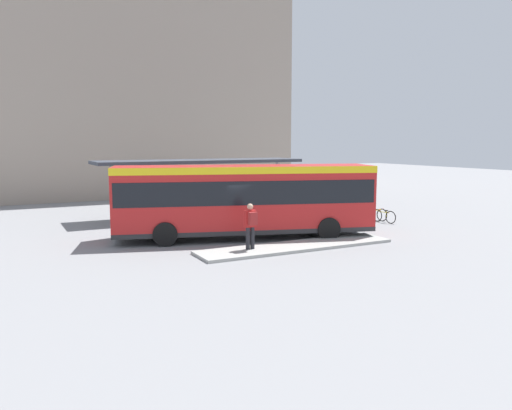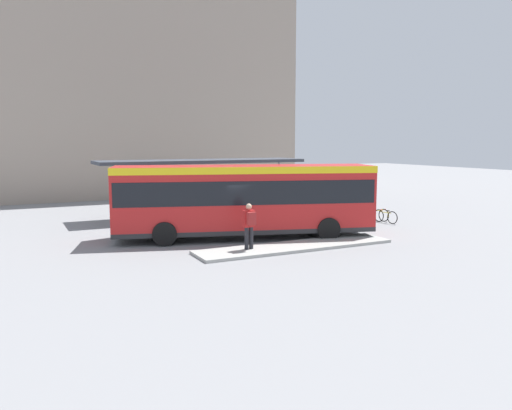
{
  "view_description": "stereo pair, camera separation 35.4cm",
  "coord_description": "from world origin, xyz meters",
  "px_view_note": "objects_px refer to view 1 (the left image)",
  "views": [
    {
      "loc": [
        -9.7,
        -19.84,
        4.29
      ],
      "look_at": [
        0.57,
        0.0,
        1.46
      ],
      "focal_mm": 35.0,
      "sensor_mm": 36.0,
      "label": 1
    },
    {
      "loc": [
        -9.39,
        -20.0,
        4.29
      ],
      "look_at": [
        0.57,
        0.0,
        1.46
      ],
      "focal_mm": 35.0,
      "sensor_mm": 36.0,
      "label": 2
    }
  ],
  "objects_px": {
    "bicycle_blue": "(362,213)",
    "potted_planter_near_shelter": "(297,204)",
    "bicycle_red": "(375,214)",
    "pedestrian_waiting": "(251,223)",
    "bicycle_yellow": "(384,216)",
    "city_bus": "(245,196)"
  },
  "relations": [
    {
      "from": "city_bus",
      "to": "bicycle_blue",
      "type": "bearing_deg",
      "value": 31.58
    },
    {
      "from": "bicycle_red",
      "to": "bicycle_blue",
      "type": "relative_size",
      "value": 1.08
    },
    {
      "from": "bicycle_yellow",
      "to": "potted_planter_near_shelter",
      "type": "bearing_deg",
      "value": 20.74
    },
    {
      "from": "potted_planter_near_shelter",
      "to": "bicycle_red",
      "type": "bearing_deg",
      "value": -54.09
    },
    {
      "from": "pedestrian_waiting",
      "to": "bicycle_blue",
      "type": "bearing_deg",
      "value": -62.53
    },
    {
      "from": "pedestrian_waiting",
      "to": "bicycle_yellow",
      "type": "relative_size",
      "value": 1.13
    },
    {
      "from": "city_bus",
      "to": "potted_planter_near_shelter",
      "type": "xyz_separation_m",
      "value": [
        5.94,
        5.08,
        -1.23
      ]
    },
    {
      "from": "city_bus",
      "to": "bicycle_yellow",
      "type": "distance_m",
      "value": 8.68
    },
    {
      "from": "city_bus",
      "to": "pedestrian_waiting",
      "type": "distance_m",
      "value": 3.05
    },
    {
      "from": "bicycle_red",
      "to": "potted_planter_near_shelter",
      "type": "distance_m",
      "value": 4.64
    },
    {
      "from": "city_bus",
      "to": "bicycle_red",
      "type": "xyz_separation_m",
      "value": [
        8.66,
        1.33,
        -1.54
      ]
    },
    {
      "from": "bicycle_red",
      "to": "bicycle_blue",
      "type": "distance_m",
      "value": 0.88
    },
    {
      "from": "bicycle_red",
      "to": "potted_planter_near_shelter",
      "type": "xyz_separation_m",
      "value": [
        -2.72,
        3.75,
        0.31
      ]
    },
    {
      "from": "city_bus",
      "to": "potted_planter_near_shelter",
      "type": "relative_size",
      "value": 8.98
    },
    {
      "from": "potted_planter_near_shelter",
      "to": "bicycle_yellow",
      "type": "bearing_deg",
      "value": -60.59
    },
    {
      "from": "bicycle_blue",
      "to": "potted_planter_near_shelter",
      "type": "bearing_deg",
      "value": 48.38
    },
    {
      "from": "bicycle_yellow",
      "to": "bicycle_red",
      "type": "distance_m",
      "value": 0.85
    },
    {
      "from": "potted_planter_near_shelter",
      "to": "bicycle_blue",
      "type": "bearing_deg",
      "value": -49.58
    },
    {
      "from": "bicycle_yellow",
      "to": "bicycle_blue",
      "type": "height_order",
      "value": "bicycle_yellow"
    },
    {
      "from": "city_bus",
      "to": "bicycle_blue",
      "type": "height_order",
      "value": "city_bus"
    },
    {
      "from": "pedestrian_waiting",
      "to": "bicycle_yellow",
      "type": "distance_m",
      "value": 10.19
    },
    {
      "from": "bicycle_blue",
      "to": "bicycle_yellow",
      "type": "bearing_deg",
      "value": -168.08
    }
  ]
}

